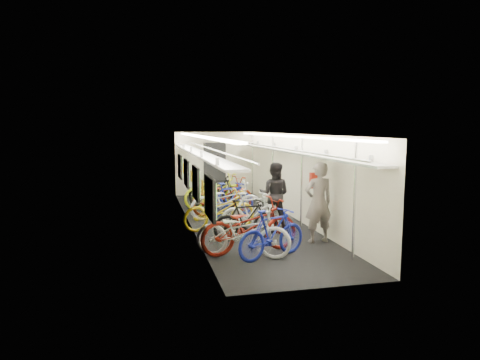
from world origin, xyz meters
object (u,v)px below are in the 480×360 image
bicycle_1 (272,233)px  passenger_mid (274,195)px  bicycle_0 (243,232)px  passenger_near (318,202)px  backpack (315,180)px

bicycle_1 → passenger_mid: passenger_mid is taller
bicycle_0 → bicycle_1: bearing=-86.1°
bicycle_0 → bicycle_1: (0.55, -0.20, -0.01)m
passenger_near → bicycle_0: bearing=16.1°
passenger_near → passenger_mid: (-0.50, 1.71, -0.07)m
bicycle_1 → backpack: (1.68, 1.88, 0.78)m
bicycle_0 → backpack: backpack is taller
bicycle_0 → backpack: size_ratio=5.08×
passenger_mid → backpack: bearing=165.1°
bicycle_0 → backpack: 2.90m
passenger_near → backpack: passenger_near is taller
bicycle_1 → backpack: size_ratio=4.38×
bicycle_1 → backpack: bearing=-65.4°
bicycle_0 → passenger_near: 2.07m
bicycle_0 → bicycle_1: bicycle_0 is taller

